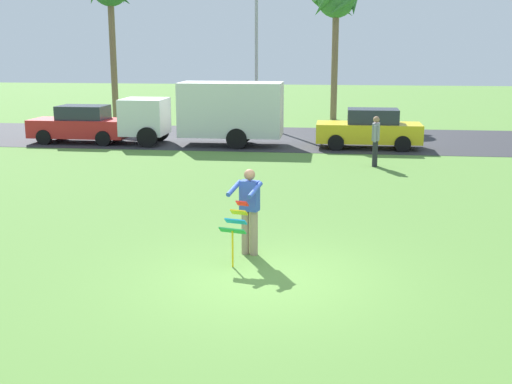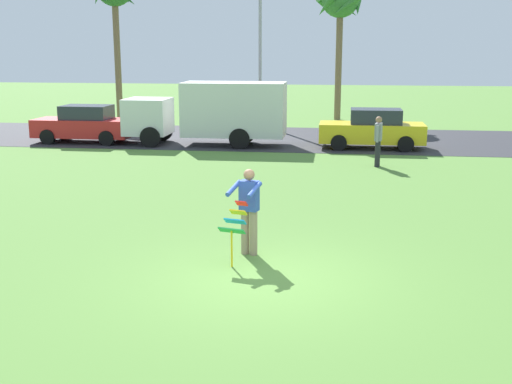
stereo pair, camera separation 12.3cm
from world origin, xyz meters
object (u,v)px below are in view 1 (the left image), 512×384
(palm_tree_right_near, at_px, (336,4))
(streetlight_pole, at_px, (257,48))
(kite_held, at_px, (236,224))
(parked_car_red, at_px, (81,125))
(parked_car_yellow, at_px, (369,129))
(person_walker_near, at_px, (376,140))
(parked_truck_white_box, at_px, (212,112))
(person_kite_flyer, at_px, (249,208))

(palm_tree_right_near, xyz_separation_m, streetlight_pole, (-4.00, -3.04, -2.32))
(kite_held, distance_m, parked_car_red, 17.45)
(palm_tree_right_near, distance_m, streetlight_pole, 5.53)
(parked_car_yellow, xyz_separation_m, streetlight_pole, (-5.55, 7.43, 3.22))
(kite_held, height_order, person_walker_near, person_walker_near)
(parked_car_yellow, distance_m, palm_tree_right_near, 11.94)
(parked_car_yellow, distance_m, person_walker_near, 4.11)
(kite_held, bearing_deg, parked_car_red, 121.32)
(parked_truck_white_box, height_order, streetlight_pole, streetlight_pole)
(person_kite_flyer, xyz_separation_m, parked_car_yellow, (2.97, 14.28, -0.18))
(streetlight_pole, xyz_separation_m, person_walker_near, (5.57, -11.54, -3.06))
(person_kite_flyer, height_order, parked_car_yellow, person_kite_flyer)
(person_walker_near, bearing_deg, streetlight_pole, 115.77)
(palm_tree_right_near, bearing_deg, kite_held, -93.59)
(kite_held, bearing_deg, palm_tree_right_near, 86.41)
(person_kite_flyer, relative_size, streetlight_pole, 0.25)
(streetlight_pole, bearing_deg, parked_car_red, -131.90)
(person_kite_flyer, bearing_deg, parked_car_red, 122.91)
(person_walker_near, bearing_deg, palm_tree_right_near, 96.14)
(person_kite_flyer, height_order, palm_tree_right_near, palm_tree_right_near)
(kite_held, height_order, palm_tree_right_near, palm_tree_right_near)
(kite_held, height_order, streetlight_pole, streetlight_pole)
(palm_tree_right_near, bearing_deg, parked_car_yellow, -81.60)
(palm_tree_right_near, bearing_deg, parked_car_red, -135.54)
(kite_held, height_order, parked_car_red, parked_car_red)
(parked_car_red, relative_size, person_walker_near, 2.44)
(kite_held, relative_size, parked_car_red, 0.28)
(kite_held, xyz_separation_m, palm_tree_right_near, (1.59, 25.37, 5.52))
(parked_truck_white_box, xyz_separation_m, streetlight_pole, (0.96, 7.43, 2.59))
(parked_car_red, distance_m, person_walker_near, 12.90)
(parked_car_red, height_order, palm_tree_right_near, palm_tree_right_near)
(person_kite_flyer, distance_m, parked_car_red, 17.01)
(parked_car_yellow, bearing_deg, palm_tree_right_near, 98.40)
(parked_car_red, relative_size, palm_tree_right_near, 0.55)
(parked_car_red, distance_m, parked_truck_white_box, 5.74)
(streetlight_pole, relative_size, person_walker_near, 4.05)
(kite_held, relative_size, person_walker_near, 0.68)
(palm_tree_right_near, bearing_deg, streetlight_pole, -142.77)
(kite_held, height_order, parked_car_yellow, parked_car_yellow)
(parked_truck_white_box, distance_m, palm_tree_right_near, 12.58)
(person_kite_flyer, distance_m, palm_tree_right_near, 25.36)
(parked_car_yellow, height_order, streetlight_pole, streetlight_pole)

